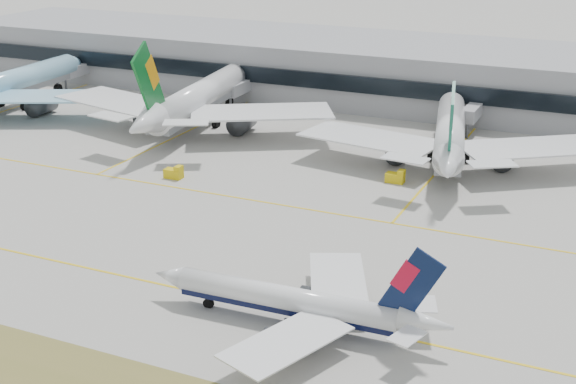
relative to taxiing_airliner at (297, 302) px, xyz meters
The scene contains 8 objects.
ground 19.62m from the taxiing_airliner, 157.06° to the left, with size 3000.00×3000.00×0.00m, color #A09D96.
taxiing_airliner is the anchor object (origin of this frame).
widebody_korean 131.90m from the taxiing_airliner, 147.80° to the left, with size 65.27×63.89×23.29m.
widebody_eva 96.03m from the taxiing_airliner, 128.07° to the left, with size 68.48×67.57×24.63m.
widebody_cathay 73.55m from the taxiing_airliner, 89.12° to the left, with size 60.02×59.74×21.94m.
terminal 123.74m from the taxiing_airliner, 98.28° to the left, with size 280.00×43.10×15.00m.
gse_c 57.65m from the taxiing_airliner, 94.90° to the left, with size 3.55×2.00×2.60m.
gse_b 61.29m from the taxiing_airliner, 136.69° to the left, with size 3.55×2.00×2.60m.
Camera 1 is at (53.92, -89.27, 50.92)m, focal length 50.00 mm.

